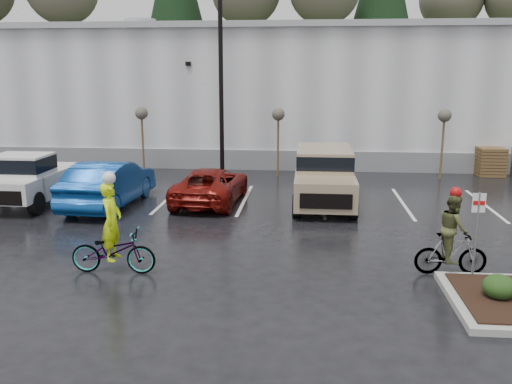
# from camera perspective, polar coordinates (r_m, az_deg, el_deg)

# --- Properties ---
(ground) EXTENTS (120.00, 120.00, 0.00)m
(ground) POSITION_cam_1_polar(r_m,az_deg,el_deg) (13.16, 5.69, -9.24)
(ground) COLOR black
(ground) RESTS_ON ground
(warehouse) EXTENTS (60.50, 15.50, 7.20)m
(warehouse) POSITION_cam_1_polar(r_m,az_deg,el_deg) (34.23, 5.77, 10.57)
(warehouse) COLOR #B1B3B6
(warehouse) RESTS_ON ground
(wooded_ridge) EXTENTS (80.00, 25.00, 6.00)m
(wooded_ridge) POSITION_cam_1_polar(r_m,az_deg,el_deg) (57.24, 5.69, 10.77)
(wooded_ridge) COLOR #273B18
(wooded_ridge) RESTS_ON ground
(lamppost) EXTENTS (0.50, 1.00, 9.22)m
(lamppost) POSITION_cam_1_polar(r_m,az_deg,el_deg) (24.53, -3.74, 14.52)
(lamppost) COLOR black
(lamppost) RESTS_ON ground
(sapling_west) EXTENTS (0.60, 0.60, 3.20)m
(sapling_west) POSITION_cam_1_polar(r_m,az_deg,el_deg) (26.50, -11.95, 7.74)
(sapling_west) COLOR #4F391F
(sapling_west) RESTS_ON ground
(sapling_mid) EXTENTS (0.60, 0.60, 3.20)m
(sapling_mid) POSITION_cam_1_polar(r_m,az_deg,el_deg) (25.34, 2.36, 7.79)
(sapling_mid) COLOR #4F391F
(sapling_mid) RESTS_ON ground
(sapling_east) EXTENTS (0.60, 0.60, 3.20)m
(sapling_east) POSITION_cam_1_polar(r_m,az_deg,el_deg) (26.04, 19.21, 7.23)
(sapling_east) COLOR #4F391F
(sapling_east) RESTS_ON ground
(pallet_stack_a) EXTENTS (1.20, 1.20, 1.35)m
(pallet_stack_a) POSITION_cam_1_polar(r_m,az_deg,el_deg) (27.92, 23.42, 2.96)
(pallet_stack_a) COLOR #4F391F
(pallet_stack_a) RESTS_ON ground
(shrub_a) EXTENTS (0.70, 0.70, 0.52)m
(shrub_a) POSITION_cam_1_polar(r_m,az_deg,el_deg) (12.77, 24.23, -9.08)
(shrub_a) COLOR black
(shrub_a) RESTS_ON curb_island
(fire_lane_sign) EXTENTS (0.30, 0.05, 2.20)m
(fire_lane_sign) POSITION_cam_1_polar(r_m,az_deg,el_deg) (13.48, 22.22, -3.31)
(fire_lane_sign) COLOR gray
(fire_lane_sign) RESTS_ON ground
(pickup_white) EXTENTS (2.10, 5.20, 1.96)m
(pickup_white) POSITION_cam_1_polar(r_m,az_deg,el_deg) (22.09, -22.22, 1.53)
(pickup_white) COLOR silver
(pickup_white) RESTS_ON ground
(car_blue) EXTENTS (2.07, 5.25, 1.70)m
(car_blue) POSITION_cam_1_polar(r_m,az_deg,el_deg) (20.55, -15.21, 0.89)
(car_blue) COLOR navy
(car_blue) RESTS_ON ground
(car_red) EXTENTS (2.50, 4.90, 1.33)m
(car_red) POSITION_cam_1_polar(r_m,az_deg,el_deg) (20.48, -4.76, 0.72)
(car_red) COLOR maroon
(car_red) RESTS_ON ground
(suv_tan) EXTENTS (2.20, 5.10, 2.06)m
(suv_tan) POSITION_cam_1_polar(r_m,az_deg,el_deg) (20.09, 7.18, 1.50)
(suv_tan) COLOR #9E896B
(suv_tan) RESTS_ON ground
(cyclist_hivis) EXTENTS (2.11, 0.77, 2.55)m
(cyclist_hivis) POSITION_cam_1_polar(r_m,az_deg,el_deg) (13.78, -14.84, -5.16)
(cyclist_hivis) COLOR #3F3F44
(cyclist_hivis) RESTS_ON ground
(cyclist_olive) EXTENTS (1.72, 0.83, 2.20)m
(cyclist_olive) POSITION_cam_1_polar(r_m,az_deg,el_deg) (14.03, 19.91, -5.05)
(cyclist_olive) COLOR #3F3F44
(cyclist_olive) RESTS_ON ground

